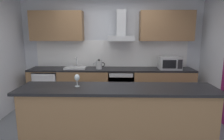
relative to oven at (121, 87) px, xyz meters
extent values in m
cube|color=slate|center=(-0.23, -1.38, -0.47)|extent=(5.47, 4.44, 0.02)
cube|color=silver|center=(-0.23, 0.41, 0.84)|extent=(5.47, 0.12, 2.60)
cube|color=white|center=(-0.23, 0.33, 0.77)|extent=(3.80, 0.02, 0.66)
cube|color=olive|center=(-0.23, 0.03, -0.03)|extent=(3.94, 0.60, 0.86)
cube|color=black|center=(-0.23, 0.03, 0.42)|extent=(3.94, 0.60, 0.04)
cube|color=olive|center=(-0.09, -1.93, 0.01)|extent=(2.71, 0.52, 0.94)
cube|color=black|center=(-0.09, -1.93, 0.50)|extent=(2.81, 0.64, 0.04)
cube|color=olive|center=(-1.55, 0.18, 1.45)|extent=(1.26, 0.32, 0.70)
cube|color=olive|center=(1.08, 0.18, 1.45)|extent=(1.26, 0.32, 0.70)
cube|color=slate|center=(0.00, 0.01, 0.00)|extent=(0.60, 0.56, 0.80)
cube|color=black|center=(0.00, -0.29, -0.06)|extent=(0.50, 0.02, 0.48)
cube|color=#B7BABC|center=(0.00, -0.29, 0.34)|extent=(0.54, 0.02, 0.09)
cylinder|color=#B7BABC|center=(0.00, -0.32, 0.18)|extent=(0.49, 0.02, 0.02)
cube|color=white|center=(-1.78, 0.01, -0.04)|extent=(0.58, 0.56, 0.85)
cube|color=silver|center=(-1.78, -0.28, -0.04)|extent=(0.55, 0.02, 0.80)
cylinder|color=#B7BABC|center=(-1.56, -0.30, 0.01)|extent=(0.02, 0.02, 0.38)
cube|color=#B7BABC|center=(1.15, -0.02, 0.59)|extent=(0.50, 0.36, 0.30)
cube|color=black|center=(1.09, -0.21, 0.59)|extent=(0.30, 0.02, 0.19)
cube|color=black|center=(1.33, -0.21, 0.59)|extent=(0.10, 0.01, 0.21)
cube|color=silver|center=(-1.09, 0.01, 0.46)|extent=(0.50, 0.40, 0.04)
cylinder|color=#B7BABC|center=(-1.09, 0.13, 0.57)|extent=(0.03, 0.03, 0.26)
cylinder|color=#B7BABC|center=(-1.09, 0.05, 0.69)|extent=(0.03, 0.16, 0.03)
cylinder|color=#B7BABC|center=(-0.53, -0.03, 0.54)|extent=(0.15, 0.15, 0.20)
sphere|color=black|center=(-0.53, -0.03, 0.65)|extent=(0.06, 0.06, 0.06)
cone|color=#B7BABC|center=(-0.63, -0.03, 0.58)|extent=(0.09, 0.04, 0.07)
torus|color=black|center=(-0.44, -0.03, 0.55)|extent=(0.11, 0.02, 0.11)
cube|color=#B7BABC|center=(0.00, 0.11, 1.16)|extent=(0.62, 0.45, 0.12)
cube|color=#B7BABC|center=(0.00, 0.16, 1.52)|extent=(0.22, 0.22, 0.60)
cylinder|color=silver|center=(-0.67, -1.89, 0.53)|extent=(0.07, 0.07, 0.01)
cylinder|color=silver|center=(-0.67, -1.89, 0.58)|extent=(0.01, 0.01, 0.09)
ellipsoid|color=silver|center=(-0.67, -1.89, 0.65)|extent=(0.08, 0.08, 0.10)
camera|label=1|loc=(-0.10, -4.59, 1.28)|focal=31.16mm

